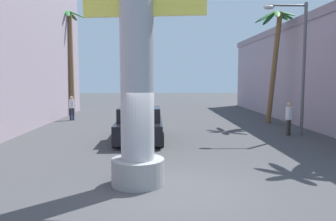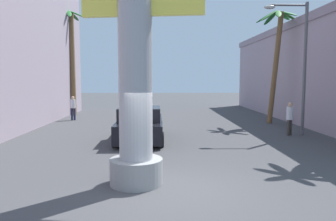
{
  "view_description": "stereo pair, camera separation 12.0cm",
  "coord_description": "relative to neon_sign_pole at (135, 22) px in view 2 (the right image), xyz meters",
  "views": [
    {
      "loc": [
        -0.44,
        -8.0,
        2.86
      ],
      "look_at": [
        0.0,
        5.74,
        1.51
      ],
      "focal_mm": 35.0,
      "sensor_mm": 36.0,
      "label": 1
    },
    {
      "loc": [
        -0.32,
        -8.01,
        2.86
      ],
      "look_at": [
        0.0,
        5.74,
        1.51
      ],
      "focal_mm": 35.0,
      "sensor_mm": 36.0,
      "label": 2
    }
  ],
  "objects": [
    {
      "name": "palm_tree_far_left",
      "position": [
        -6.32,
        17.47,
        0.4
      ],
      "size": [
        2.68,
        2.64,
        8.15
      ],
      "color": "brown",
      "rests_on": "ground"
    },
    {
      "name": "palm_tree_mid_right",
      "position": [
        7.94,
        11.96,
        0.43
      ],
      "size": [
        2.74,
        2.72,
        7.15
      ],
      "color": "brown",
      "rests_on": "ground"
    },
    {
      "name": "pedestrian_far_left",
      "position": [
        -5.36,
        13.84,
        -3.35
      ],
      "size": [
        0.42,
        0.42,
        1.65
      ],
      "color": "#1E233F",
      "rests_on": "ground"
    },
    {
      "name": "car_lead",
      "position": [
        -0.3,
        6.42,
        -3.61
      ],
      "size": [
        2.19,
        4.83,
        1.56
      ],
      "color": "black",
      "rests_on": "ground"
    },
    {
      "name": "ground_plane",
      "position": [
        0.97,
        9.32,
        -4.31
      ],
      "size": [
        94.78,
        94.78,
        0.0
      ],
      "primitive_type": "plane",
      "color": "#424244"
    },
    {
      "name": "neon_sign_pole",
      "position": [
        0.0,
        0.0,
        0.0
      ],
      "size": [
        3.6,
        1.43,
        9.8
      ],
      "color": "#9E9EA3",
      "rests_on": "ground"
    },
    {
      "name": "street_lamp",
      "position": [
        7.52,
        7.61,
        -0.32
      ],
      "size": [
        2.22,
        0.28,
        6.59
      ],
      "color": "#59595E",
      "rests_on": "ground"
    },
    {
      "name": "pedestrian_mid_right",
      "position": [
        7.15,
        7.49,
        -3.34
      ],
      "size": [
        0.48,
        0.48,
        1.68
      ],
      "color": "#3F3833",
      "rests_on": "ground"
    }
  ]
}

